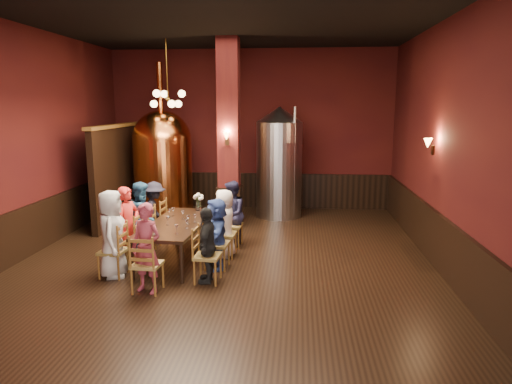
# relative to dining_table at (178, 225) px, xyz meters

# --- Properties ---
(room) EXTENTS (10.00, 10.02, 4.50)m
(room) POSITION_rel_dining_table_xyz_m (0.92, -0.20, 1.56)
(room) COLOR black
(room) RESTS_ON ground
(wainscot_right) EXTENTS (0.08, 9.90, 1.00)m
(wainscot_right) POSITION_rel_dining_table_xyz_m (4.88, -0.20, -0.19)
(wainscot_right) COLOR black
(wainscot_right) RESTS_ON ground
(wainscot_back) EXTENTS (7.90, 0.08, 1.00)m
(wainscot_back) POSITION_rel_dining_table_xyz_m (0.92, 4.76, -0.19)
(wainscot_back) COLOR black
(wainscot_back) RESTS_ON ground
(wainscot_left) EXTENTS (0.08, 9.90, 1.00)m
(wainscot_left) POSITION_rel_dining_table_xyz_m (-3.04, -0.20, -0.19)
(wainscot_left) COLOR black
(wainscot_left) RESTS_ON ground
(column) EXTENTS (0.58, 0.58, 4.50)m
(column) POSITION_rel_dining_table_xyz_m (0.62, 2.60, 1.56)
(column) COLOR #4D1510
(column) RESTS_ON ground
(partition) EXTENTS (0.22, 3.50, 2.40)m
(partition) POSITION_rel_dining_table_xyz_m (-2.28, 3.00, 0.51)
(partition) COLOR black
(partition) RESTS_ON ground
(pendant_cluster) EXTENTS (0.90, 0.90, 1.70)m
(pendant_cluster) POSITION_rel_dining_table_xyz_m (-0.88, 2.70, 2.41)
(pendant_cluster) COLOR #A57226
(pendant_cluster) RESTS_ON room
(sconce_wall) EXTENTS (0.20, 0.20, 0.36)m
(sconce_wall) POSITION_rel_dining_table_xyz_m (4.82, 0.60, 1.51)
(sconce_wall) COLOR black
(sconce_wall) RESTS_ON room
(sconce_column) EXTENTS (0.20, 0.20, 0.36)m
(sconce_column) POSITION_rel_dining_table_xyz_m (0.62, 2.30, 1.51)
(sconce_column) COLOR black
(sconce_column) RESTS_ON column
(dining_table) EXTENTS (1.14, 2.46, 0.75)m
(dining_table) POSITION_rel_dining_table_xyz_m (0.00, 0.00, 0.00)
(dining_table) COLOR black
(dining_table) RESTS_ON ground
(chair_0) EXTENTS (0.49, 0.49, 0.92)m
(chair_0) POSITION_rel_dining_table_xyz_m (-0.91, -0.95, -0.23)
(chair_0) COLOR brown
(chair_0) RESTS_ON ground
(person_0) EXTENTS (0.65, 0.84, 1.54)m
(person_0) POSITION_rel_dining_table_xyz_m (-0.91, -0.95, 0.08)
(person_0) COLOR silver
(person_0) RESTS_ON ground
(chair_1) EXTENTS (0.49, 0.49, 0.92)m
(chair_1) POSITION_rel_dining_table_xyz_m (-0.87, -0.28, -0.23)
(chair_1) COLOR brown
(chair_1) RESTS_ON ground
(person_1) EXTENTS (0.53, 0.63, 1.47)m
(person_1) POSITION_rel_dining_table_xyz_m (-0.87, -0.28, 0.05)
(person_1) COLOR red
(person_1) RESTS_ON ground
(chair_2) EXTENTS (0.49, 0.49, 0.92)m
(chair_2) POSITION_rel_dining_table_xyz_m (-0.83, 0.38, -0.23)
(chair_2) COLOR brown
(chair_2) RESTS_ON ground
(person_2) EXTENTS (0.51, 0.77, 1.46)m
(person_2) POSITION_rel_dining_table_xyz_m (-0.83, 0.38, 0.04)
(person_2) COLOR navy
(person_2) RESTS_ON ground
(chair_3) EXTENTS (0.49, 0.49, 0.92)m
(chair_3) POSITION_rel_dining_table_xyz_m (-0.79, 1.05, -0.23)
(chair_3) COLOR brown
(chair_3) RESTS_ON ground
(person_3) EXTENTS (0.66, 0.95, 1.34)m
(person_3) POSITION_rel_dining_table_xyz_m (-0.79, 1.05, -0.02)
(person_3) COLOR black
(person_3) RESTS_ON ground
(chair_4) EXTENTS (0.49, 0.49, 0.92)m
(chair_4) POSITION_rel_dining_table_xyz_m (0.79, -1.05, -0.23)
(chair_4) COLOR brown
(chair_4) RESTS_ON ground
(person_4) EXTENTS (0.33, 0.76, 1.30)m
(person_4) POSITION_rel_dining_table_xyz_m (0.79, -1.05, -0.04)
(person_4) COLOR black
(person_4) RESTS_ON ground
(chair_5) EXTENTS (0.49, 0.49, 0.92)m
(chair_5) POSITION_rel_dining_table_xyz_m (0.83, -0.38, -0.23)
(chair_5) COLOR brown
(chair_5) RESTS_ON ground
(person_5) EXTENTS (0.65, 1.27, 1.31)m
(person_5) POSITION_rel_dining_table_xyz_m (0.83, -0.38, -0.03)
(person_5) COLOR #314A95
(person_5) RESTS_ON ground
(chair_6) EXTENTS (0.49, 0.49, 0.92)m
(chair_6) POSITION_rel_dining_table_xyz_m (0.87, 0.28, -0.23)
(chair_6) COLOR brown
(chair_6) RESTS_ON ground
(person_6) EXTENTS (0.45, 0.67, 1.35)m
(person_6) POSITION_rel_dining_table_xyz_m (0.87, 0.28, -0.01)
(person_6) COLOR white
(person_6) RESTS_ON ground
(chair_7) EXTENTS (0.49, 0.49, 0.92)m
(chair_7) POSITION_rel_dining_table_xyz_m (0.91, 0.95, -0.23)
(chair_7) COLOR brown
(chair_7) RESTS_ON ground
(person_7) EXTENTS (0.38, 0.70, 1.40)m
(person_7) POSITION_rel_dining_table_xyz_m (0.91, 0.95, 0.01)
(person_7) COLOR #1D1D3A
(person_7) RESTS_ON ground
(chair_8) EXTENTS (0.49, 0.49, 0.92)m
(chair_8) POSITION_rel_dining_table_xyz_m (-0.09, -1.55, -0.23)
(chair_8) COLOR brown
(chair_8) RESTS_ON ground
(person_8) EXTENTS (0.61, 0.50, 1.45)m
(person_8) POSITION_rel_dining_table_xyz_m (-0.09, -1.55, 0.04)
(person_8) COLOR #923040
(person_8) RESTS_ON ground
(copper_kettle) EXTENTS (1.75, 1.75, 4.00)m
(copper_kettle) POSITION_rel_dining_table_xyz_m (-1.23, 3.23, 0.77)
(copper_kettle) COLOR black
(copper_kettle) RESTS_ON ground
(steel_vessel) EXTENTS (1.53, 1.53, 2.92)m
(steel_vessel) POSITION_rel_dining_table_xyz_m (1.78, 3.71, 0.77)
(steel_vessel) COLOR #B2B2B7
(steel_vessel) RESTS_ON ground
(rose_vase) EXTENTS (0.22, 0.22, 0.38)m
(rose_vase) POSITION_rel_dining_table_xyz_m (0.20, 0.99, 0.31)
(rose_vase) COLOR white
(rose_vase) RESTS_ON dining_table
(wine_glass_0) EXTENTS (0.07, 0.07, 0.17)m
(wine_glass_0) POSITION_rel_dining_table_xyz_m (0.24, -0.12, 0.15)
(wine_glass_0) COLOR white
(wine_glass_0) RESTS_ON dining_table
(wine_glass_1) EXTENTS (0.07, 0.07, 0.17)m
(wine_glass_1) POSITION_rel_dining_table_xyz_m (-0.13, -0.23, 0.15)
(wine_glass_1) COLOR white
(wine_glass_1) RESTS_ON dining_table
(wine_glass_2) EXTENTS (0.07, 0.07, 0.17)m
(wine_glass_2) POSITION_rel_dining_table_xyz_m (-0.26, 0.37, 0.15)
(wine_glass_2) COLOR white
(wine_glass_2) RESTS_ON dining_table
(wine_glass_3) EXTENTS (0.07, 0.07, 0.17)m
(wine_glass_3) POSITION_rel_dining_table_xyz_m (0.35, -0.02, 0.15)
(wine_glass_3) COLOR white
(wine_glass_3) RESTS_ON dining_table
(wine_glass_4) EXTENTS (0.07, 0.07, 0.17)m
(wine_glass_4) POSITION_rel_dining_table_xyz_m (-0.36, -0.76, 0.15)
(wine_glass_4) COLOR white
(wine_glass_4) RESTS_ON dining_table
(wine_glass_5) EXTENTS (0.07, 0.07, 0.17)m
(wine_glass_5) POSITION_rel_dining_table_xyz_m (0.20, -0.80, 0.15)
(wine_glass_5) COLOR white
(wine_glass_5) RESTS_ON dining_table
(wine_glass_6) EXTENTS (0.07, 0.07, 0.17)m
(wine_glass_6) POSITION_rel_dining_table_xyz_m (-0.21, 0.47, 0.15)
(wine_glass_6) COLOR white
(wine_glass_6) RESTS_ON dining_table
(wine_glass_7) EXTENTS (0.07, 0.07, 0.17)m
(wine_glass_7) POSITION_rel_dining_table_xyz_m (0.29, -0.43, 0.15)
(wine_glass_7) COLOR white
(wine_glass_7) RESTS_ON dining_table
(wine_glass_8) EXTENTS (0.07, 0.07, 0.17)m
(wine_glass_8) POSITION_rel_dining_table_xyz_m (0.04, 0.26, 0.15)
(wine_glass_8) COLOR white
(wine_glass_8) RESTS_ON dining_table
(wine_glass_9) EXTENTS (0.07, 0.07, 0.17)m
(wine_glass_9) POSITION_rel_dining_table_xyz_m (-0.16, -0.89, 0.15)
(wine_glass_9) COLOR white
(wine_glass_9) RESTS_ON dining_table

